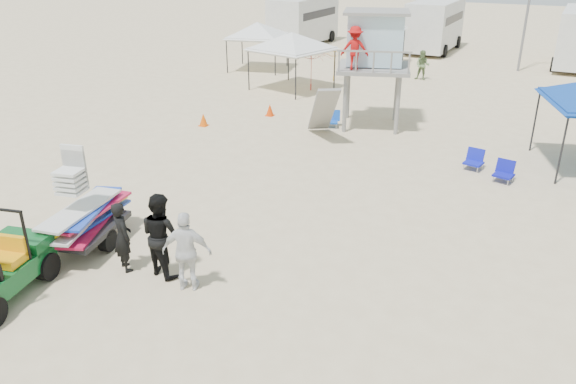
% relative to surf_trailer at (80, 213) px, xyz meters
% --- Properties ---
extents(ground, '(140.00, 140.00, 0.00)m').
position_rel_surf_trailer_xyz_m(ground, '(3.62, -0.59, -0.89)').
color(ground, beige).
rests_on(ground, ground).
extents(surf_trailer, '(1.82, 2.69, 2.19)m').
position_rel_surf_trailer_xyz_m(surf_trailer, '(0.00, 0.00, 0.00)').
color(surf_trailer, black).
rests_on(surf_trailer, ground).
extents(man_left, '(0.69, 0.61, 1.59)m').
position_rel_surf_trailer_xyz_m(man_left, '(1.52, -0.30, -0.10)').
color(man_left, black).
rests_on(man_left, ground).
extents(man_mid, '(1.04, 0.90, 1.86)m').
position_rel_surf_trailer_xyz_m(man_mid, '(2.37, -0.05, 0.04)').
color(man_mid, black).
rests_on(man_mid, ground).
extents(man_right, '(1.09, 0.77, 1.72)m').
position_rel_surf_trailer_xyz_m(man_right, '(3.22, -0.30, -0.03)').
color(man_right, silver).
rests_on(man_right, ground).
extents(lifeguard_tower, '(3.35, 3.35, 4.25)m').
position_rel_surf_trailer_xyz_m(lifeguard_tower, '(2.60, 12.51, 2.27)').
color(lifeguard_tower, gray).
rests_on(lifeguard_tower, ground).
extents(canopy_white_a, '(3.81, 3.81, 3.16)m').
position_rel_surf_trailer_xyz_m(canopy_white_a, '(-2.88, 16.54, 1.72)').
color(canopy_white_a, black).
rests_on(canopy_white_a, ground).
extents(canopy_white_b, '(3.54, 3.54, 3.04)m').
position_rel_surf_trailer_xyz_m(canopy_white_b, '(-6.82, 20.07, 1.60)').
color(canopy_white_b, black).
rests_on(canopy_white_b, ground).
extents(canopy_white_c, '(3.10, 3.10, 3.23)m').
position_rel_surf_trailer_xyz_m(canopy_white_c, '(-1.20, 24.64, 1.79)').
color(canopy_white_c, black).
rests_on(canopy_white_c, ground).
extents(umbrella_a, '(2.45, 2.48, 1.97)m').
position_rel_surf_trailer_xyz_m(umbrella_a, '(-1.93, 16.69, 0.09)').
color(umbrella_a, red).
rests_on(umbrella_a, ground).
extents(umbrella_b, '(2.35, 2.37, 1.66)m').
position_rel_surf_trailer_xyz_m(umbrella_b, '(-1.70, 19.11, -0.06)').
color(umbrella_b, orange).
rests_on(umbrella_b, ground).
extents(cone_near, '(0.34, 0.34, 0.50)m').
position_rel_surf_trailer_xyz_m(cone_near, '(-3.17, 9.37, -0.64)').
color(cone_near, '#ED5507').
rests_on(cone_near, ground).
extents(cone_far, '(0.34, 0.34, 0.50)m').
position_rel_surf_trailer_xyz_m(cone_far, '(-1.53, 11.83, -0.64)').
color(cone_far, '#E33C07').
rests_on(cone_far, ground).
extents(beach_chair_a, '(0.68, 0.75, 0.64)m').
position_rel_surf_trailer_xyz_m(beach_chair_a, '(1.37, 11.60, -0.58)').
color(beach_chair_a, '#1149B9').
rests_on(beach_chair_a, ground).
extents(beach_chair_b, '(0.63, 0.68, 0.64)m').
position_rel_surf_trailer_xyz_m(beach_chair_b, '(8.18, 8.78, -0.58)').
color(beach_chair_b, '#0E13A1').
rests_on(beach_chair_b, ground).
extents(beach_chair_c, '(0.62, 0.67, 0.64)m').
position_rel_surf_trailer_xyz_m(beach_chair_c, '(7.19, 9.42, -0.58)').
color(beach_chair_c, '#1019B1').
rests_on(beach_chair_c, ground).
extents(rv_far_left, '(2.64, 6.80, 3.25)m').
position_rel_surf_trailer_xyz_m(rv_far_left, '(-8.38, 29.40, 0.91)').
color(rv_far_left, silver).
rests_on(rv_far_left, ground).
extents(rv_mid_left, '(2.65, 6.50, 3.25)m').
position_rel_surf_trailer_xyz_m(rv_mid_left, '(0.62, 30.90, 0.91)').
color(rv_mid_left, silver).
rests_on(rv_mid_left, ground).
extents(distant_beachgoers, '(10.13, 11.44, 1.60)m').
position_rel_surf_trailer_xyz_m(distant_beachgoers, '(7.74, 19.98, -0.11)').
color(distant_beachgoers, '#617A49').
rests_on(distant_beachgoers, ground).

